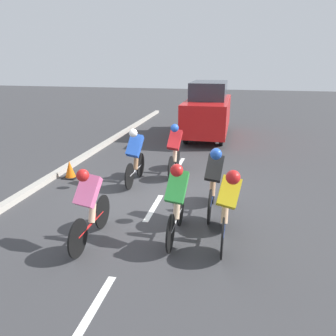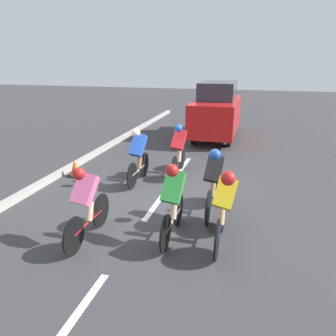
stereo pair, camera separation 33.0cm
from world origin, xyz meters
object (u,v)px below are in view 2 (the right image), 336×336
Objects in this scene: cyclist_red at (179,148)px; cyclist_blue at (138,154)px; cyclist_black at (213,180)px; traffic_cone at (75,168)px; cyclist_green at (173,199)px; cyclist_pink at (86,202)px; cyclist_yellow at (223,205)px; support_car at (217,111)px.

cyclist_blue is (0.87, 0.90, -0.00)m from cyclist_red.
cyclist_black reaches higher than traffic_cone.
cyclist_green is (0.55, 1.16, 0.01)m from cyclist_black.
cyclist_green is at bearing 64.34° from cyclist_black.
cyclist_pink is at bearing 92.37° from cyclist_blue.
support_car is at bearing -82.13° from cyclist_yellow.
cyclist_black is at bearing -74.16° from cyclist_yellow.
traffic_cone is (3.49, -2.59, -0.56)m from cyclist_green.
cyclist_green is 0.38× the size of support_car.
cyclist_green is (-0.71, 3.46, 0.00)m from cyclist_red.
traffic_cone is at bearing 61.46° from support_car.
traffic_cone is at bearing -56.19° from cyclist_pink.
cyclist_black is 1.05× the size of cyclist_green.
cyclist_black is at bearing 146.66° from cyclist_blue.
cyclist_black is 2.56m from cyclist_blue.
cyclist_green reaches higher than cyclist_pink.
traffic_cone is (4.37, -2.59, -0.55)m from cyclist_yellow.
cyclist_black is 2.57m from cyclist_pink.
cyclist_yellow is at bearing 105.84° from cyclist_black.
cyclist_blue is at bearing -33.34° from cyclist_black.
support_car is at bearing -94.87° from cyclist_red.
cyclist_yellow is 0.99× the size of cyclist_pink.
cyclist_blue reaches higher than cyclist_pink.
cyclist_red is 0.98× the size of cyclist_pink.
support_car reaches higher than cyclist_red.
cyclist_black reaches higher than cyclist_pink.
support_car is at bearing -102.35° from cyclist_blue.
traffic_cone is at bearing -0.82° from cyclist_blue.
cyclist_green is at bearing 143.41° from traffic_cone.
cyclist_yellow is 1.01× the size of cyclist_green.
cyclist_green is at bearing 121.69° from cyclist_blue.
cyclist_blue is 0.38× the size of support_car.
cyclist_black is at bearing 96.57° from support_car.
cyclist_green reaches higher than cyclist_red.
cyclist_pink reaches higher than traffic_cone.
cyclist_blue is at bearing 77.65° from support_car.
cyclist_blue is at bearing 46.19° from cyclist_red.
cyclist_black is at bearing 160.48° from traffic_cone.
cyclist_red is 3.35× the size of traffic_cone.
cyclist_pink is at bearing 16.93° from cyclist_green.
cyclist_black is 1.06× the size of cyclist_blue.
support_car is (-1.29, -5.91, 0.34)m from cyclist_blue.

